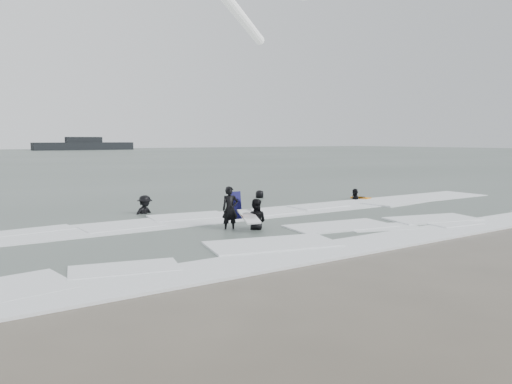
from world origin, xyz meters
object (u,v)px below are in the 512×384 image
surfer_wading (255,231)px  vessel_horizon (84,145)px  surfer_breaker (145,215)px  surfer_right_far (260,199)px  surfer_right_near (355,201)px  surfer_centre (230,231)px

surfer_wading → vessel_horizon: size_ratio=0.06×
surfer_wading → vessel_horizon: (28.74, 134.81, 1.41)m
surfer_breaker → surfer_right_far: (7.10, 2.08, 0.00)m
surfer_right_far → surfer_breaker: bearing=7.3°
surfer_right_far → vessel_horizon: bearing=-109.5°
surfer_breaker → surfer_right_near: size_ratio=0.95×
surfer_right_far → vessel_horizon: vessel_horizon is taller
surfer_breaker → surfer_right_near: 10.84m
surfer_centre → surfer_wading: bearing=-13.7°
surfer_breaker → surfer_right_far: surfer_breaker is taller
surfer_wading → vessel_horizon: 137.85m
surfer_centre → surfer_right_far: (5.97, 7.12, 0.00)m
surfer_centre → surfer_breaker: 5.16m
surfer_wading → surfer_right_near: (8.88, 4.24, 0.00)m
surfer_right_near → surfer_centre: bearing=-29.7°
surfer_centre → surfer_right_far: surfer_right_far is taller
surfer_centre → surfer_breaker: surfer_breaker is taller
surfer_wading → surfer_right_near: size_ratio=0.93×
surfer_centre → surfer_right_far: bearing=63.2°
surfer_breaker → surfer_right_far: bearing=0.2°
surfer_wading → surfer_right_far: bearing=-82.3°
surfer_right_far → surfer_centre: bearing=40.9°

